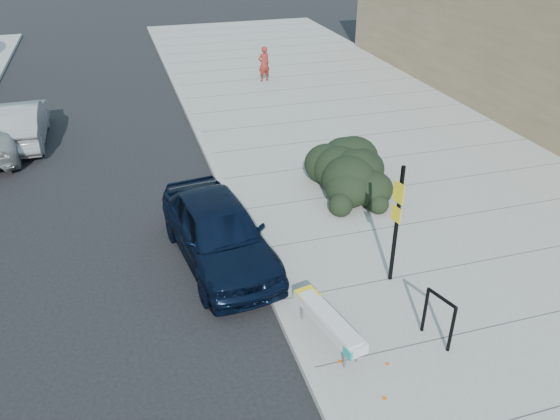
# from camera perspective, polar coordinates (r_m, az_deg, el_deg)

# --- Properties ---
(ground) EXTENTS (120.00, 120.00, 0.00)m
(ground) POSITION_cam_1_polar(r_m,az_deg,el_deg) (11.70, -0.32, -10.04)
(ground) COLOR black
(ground) RESTS_ON ground
(sidewalk_near) EXTENTS (11.20, 50.00, 0.15)m
(sidewalk_near) POSITION_cam_1_polar(r_m,az_deg,el_deg) (17.52, 12.69, 3.90)
(sidewalk_near) COLOR gray
(sidewalk_near) RESTS_ON ground
(curb_near) EXTENTS (0.22, 50.00, 0.17)m
(curb_near) POSITION_cam_1_polar(r_m,az_deg,el_deg) (15.71, -5.55, 1.45)
(curb_near) COLOR #9E9E99
(curb_near) RESTS_ON ground
(bench) EXTENTS (0.79, 2.01, 0.59)m
(bench) POSITION_cam_1_polar(r_m,az_deg,el_deg) (10.46, 5.09, -11.42)
(bench) COLOR gray
(bench) RESTS_ON sidewalk_near
(bike_rack) EXTENTS (0.25, 0.69, 1.04)m
(bike_rack) POSITION_cam_1_polar(r_m,az_deg,el_deg) (10.71, 16.28, -10.44)
(bike_rack) COLOR black
(bike_rack) RESTS_ON sidewalk_near
(sign_post) EXTENTS (0.13, 0.32, 2.76)m
(sign_post) POSITION_cam_1_polar(r_m,az_deg,el_deg) (11.59, 12.09, -0.89)
(sign_post) COLOR black
(sign_post) RESTS_ON sidewalk_near
(hedge) EXTENTS (2.33, 3.91, 1.39)m
(hedge) POSITION_cam_1_polar(r_m,az_deg,el_deg) (15.99, 7.06, 4.91)
(hedge) COLOR black
(hedge) RESTS_ON sidewalk_near
(sedan_navy) EXTENTS (2.44, 4.84, 1.58)m
(sedan_navy) POSITION_cam_1_polar(r_m,az_deg,el_deg) (12.72, -6.45, -2.23)
(sedan_navy) COLOR black
(sedan_navy) RESTS_ON ground
(wagon_silver) EXTENTS (1.59, 4.47, 1.47)m
(wagon_silver) POSITION_cam_1_polar(r_m,az_deg,el_deg) (21.27, -25.54, 8.24)
(wagon_silver) COLOR #99989C
(wagon_silver) RESTS_ON ground
(pedestrian) EXTENTS (0.66, 0.52, 1.58)m
(pedestrian) POSITION_cam_1_polar(r_m,az_deg,el_deg) (25.95, -1.69, 15.02)
(pedestrian) COLOR maroon
(pedestrian) RESTS_ON sidewalk_near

